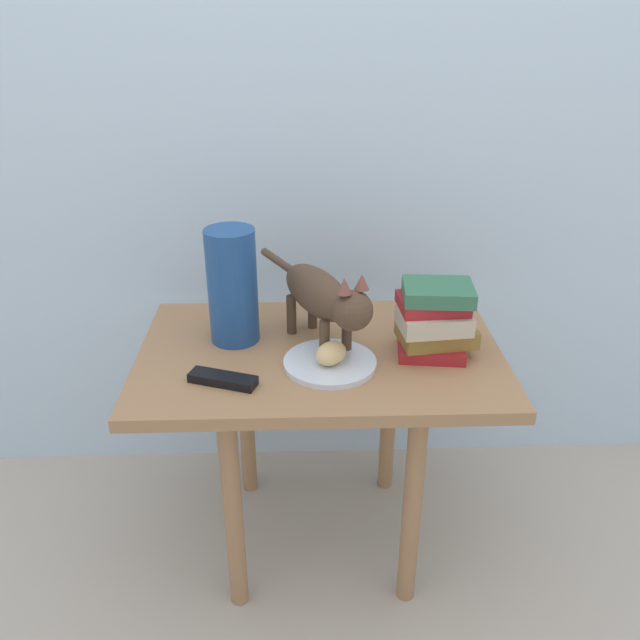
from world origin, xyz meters
The scene contains 10 objects.
ground_plane centered at (0.00, 0.00, 0.00)m, with size 6.00×6.00×0.00m, color #B2A899.
back_panel centered at (0.00, 0.40, 1.10)m, with size 4.00×0.04×2.20m, color silver.
side_table centered at (0.00, 0.00, 0.51)m, with size 0.86×0.55×0.59m.
plate centered at (0.02, -0.07, 0.60)m, with size 0.21×0.21×0.01m, color silver.
bread_roll centered at (0.02, -0.09, 0.63)m, with size 0.08×0.06×0.05m, color #E0BC7A.
cat centered at (0.01, 0.01, 0.72)m, with size 0.26×0.43×0.23m.
book_stack centered at (0.26, -0.02, 0.68)m, with size 0.19×0.15×0.17m.
green_vase centered at (-0.20, 0.06, 0.73)m, with size 0.12×0.12×0.28m, color navy.
candle_jar centered at (0.28, 0.17, 0.63)m, with size 0.07×0.07×0.08m.
tv_remote centered at (-0.22, -0.14, 0.60)m, with size 0.15×0.04×0.02m, color black.
Camera 1 is at (-0.04, -1.34, 1.34)m, focal length 36.33 mm.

